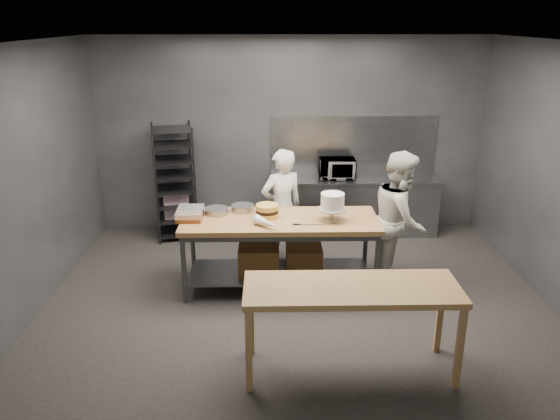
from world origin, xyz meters
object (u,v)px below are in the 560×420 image
(chef_behind, at_px, (282,208))
(microwave, at_px, (337,168))
(speed_rack, at_px, (175,183))
(chef_right, at_px, (400,220))
(near_counter, at_px, (352,295))
(layer_cake, at_px, (267,211))
(frosted_cake_stand, at_px, (332,203))
(work_table, at_px, (279,245))

(chef_behind, relative_size, microwave, 3.00)
(speed_rack, distance_m, chef_behind, 1.92)
(chef_behind, xyz_separation_m, microwave, (0.88, 1.14, 0.24))
(speed_rack, relative_size, chef_right, 1.01)
(near_counter, bearing_deg, microwave, 85.48)
(chef_behind, bearing_deg, microwave, -151.30)
(near_counter, distance_m, microwave, 3.60)
(near_counter, bearing_deg, chef_right, 64.58)
(chef_behind, bearing_deg, layer_cake, 49.20)
(layer_cake, bearing_deg, chef_right, -0.28)
(near_counter, height_order, frosted_cake_stand, frosted_cake_stand)
(speed_rack, bearing_deg, layer_cake, -50.20)
(chef_right, height_order, microwave, chef_right)
(speed_rack, relative_size, layer_cake, 6.32)
(microwave, xyz_separation_m, frosted_cake_stand, (-0.29, -1.92, 0.09))
(near_counter, height_order, chef_right, chef_right)
(chef_behind, bearing_deg, speed_rack, -57.16)
(work_table, bearing_deg, frosted_cake_stand, -7.77)
(chef_behind, distance_m, microwave, 1.46)
(chef_behind, bearing_deg, near_counter, 79.85)
(work_table, relative_size, frosted_cake_stand, 6.96)
(near_counter, relative_size, chef_right, 1.15)
(chef_behind, xyz_separation_m, chef_right, (1.45, -0.64, 0.05))
(layer_cake, bearing_deg, work_table, -22.25)
(work_table, relative_size, chef_behind, 1.47)
(layer_cake, bearing_deg, near_counter, -66.49)
(work_table, bearing_deg, chef_right, 1.99)
(work_table, bearing_deg, speed_rack, 131.61)
(chef_right, relative_size, layer_cake, 6.28)
(work_table, bearing_deg, chef_behind, 86.05)
(frosted_cake_stand, xyz_separation_m, layer_cake, (-0.78, 0.15, -0.14))
(near_counter, distance_m, frosted_cake_stand, 1.69)
(speed_rack, distance_m, chef_right, 3.50)
(near_counter, xyz_separation_m, chef_right, (0.86, 1.80, 0.06))
(speed_rack, height_order, chef_right, speed_rack)
(speed_rack, height_order, layer_cake, speed_rack)
(speed_rack, xyz_separation_m, frosted_cake_stand, (2.19, -1.84, 0.29))
(frosted_cake_stand, distance_m, layer_cake, 0.81)
(speed_rack, relative_size, chef_behind, 1.07)
(work_table, relative_size, speed_rack, 1.37)
(frosted_cake_stand, bearing_deg, near_counter, -89.82)
(chef_behind, height_order, chef_right, chef_right)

